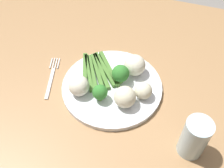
% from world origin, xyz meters
% --- Properties ---
extents(dining_table, '(1.18, 0.99, 0.76)m').
position_xyz_m(dining_table, '(0.00, 0.00, 0.65)').
color(dining_table, '#9E754C').
rests_on(dining_table, ground_plane).
extents(plate, '(0.29, 0.29, 0.01)m').
position_xyz_m(plate, '(0.06, -0.02, 0.77)').
color(plate, white).
rests_on(plate, dining_table).
extents(asparagus_bundle, '(0.15, 0.17, 0.01)m').
position_xyz_m(asparagus_bundle, '(-0.00, 0.01, 0.78)').
color(asparagus_bundle, '#47752D').
rests_on(asparagus_bundle, plate).
extents(broccoli_near_center, '(0.05, 0.05, 0.06)m').
position_xyz_m(broccoli_near_center, '(0.08, -0.00, 0.81)').
color(broccoli_near_center, '#609E3D').
rests_on(broccoli_near_center, plate).
extents(broccoli_back_right, '(0.04, 0.04, 0.05)m').
position_xyz_m(broccoli_back_right, '(0.04, -0.08, 0.80)').
color(broccoli_back_right, '#609E3D').
rests_on(broccoli_back_right, plate).
extents(cauliflower_front_left, '(0.06, 0.06, 0.06)m').
position_xyz_m(cauliflower_front_left, '(0.11, -0.07, 0.81)').
color(cauliflower_front_left, beige).
rests_on(cauliflower_front_left, plate).
extents(cauliflower_edge, '(0.06, 0.06, 0.06)m').
position_xyz_m(cauliflower_edge, '(-0.02, -0.07, 0.80)').
color(cauliflower_edge, white).
rests_on(cauliflower_edge, plate).
extents(cauliflower_back, '(0.05, 0.05, 0.05)m').
position_xyz_m(cauliflower_back, '(0.15, -0.03, 0.80)').
color(cauliflower_back, beige).
rests_on(cauliflower_back, plate).
extents(cauliflower_mid, '(0.06, 0.06, 0.06)m').
position_xyz_m(cauliflower_mid, '(0.10, 0.05, 0.81)').
color(cauliflower_mid, silver).
rests_on(cauliflower_mid, plate).
extents(fork, '(0.06, 0.16, 0.00)m').
position_xyz_m(fork, '(-0.13, -0.04, 0.76)').
color(fork, silver).
rests_on(fork, dining_table).
extents(water_glass, '(0.06, 0.06, 0.12)m').
position_xyz_m(water_glass, '(0.30, -0.14, 0.82)').
color(water_glass, silver).
rests_on(water_glass, dining_table).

